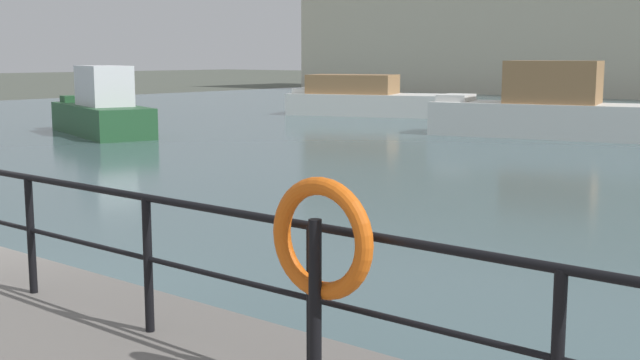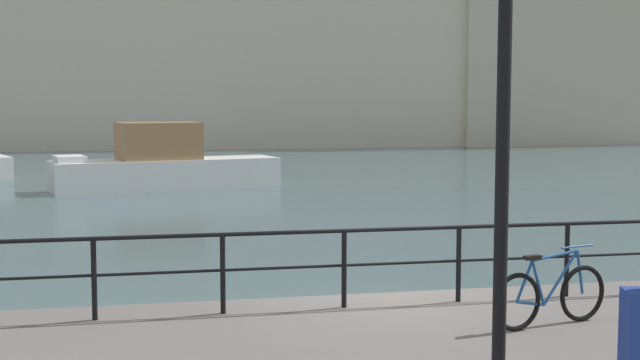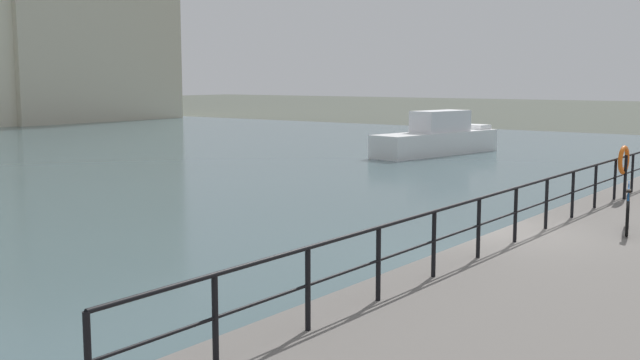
{
  "view_description": "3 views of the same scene",
  "coord_description": "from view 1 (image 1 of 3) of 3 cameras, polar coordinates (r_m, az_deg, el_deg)",
  "views": [
    {
      "loc": [
        8.93,
        -4.57,
        2.81
      ],
      "look_at": [
        1.51,
        4.42,
        1.03
      ],
      "focal_mm": 45.71,
      "sensor_mm": 36.0,
      "label": 1
    },
    {
      "loc": [
        -3.46,
        -11.78,
        3.49
      ],
      "look_at": [
        -0.21,
        3.88,
        2.01
      ],
      "focal_mm": 47.78,
      "sensor_mm": 36.0,
      "label": 2
    },
    {
      "loc": [
        -14.84,
        -6.44,
        3.83
      ],
      "look_at": [
        -0.03,
        4.49,
        1.41
      ],
      "focal_mm": 43.7,
      "sensor_mm": 36.0,
      "label": 3
    }
  ],
  "objects": [
    {
      "name": "moored_blue_motorboat",
      "position": [
        39.13,
        3.68,
        5.66
      ],
      "size": [
        9.08,
        5.6,
        1.93
      ],
      "rotation": [
        0.0,
        0.0,
        3.49
      ],
      "color": "white",
      "rests_on": "water_basin"
    },
    {
      "name": "life_ring_stand",
      "position": [
        4.9,
        0.06,
        -4.68
      ],
      "size": [
        0.75,
        0.16,
        1.4
      ],
      "color": "black",
      "rests_on": "quay_promenade"
    },
    {
      "name": "moored_white_yacht",
      "position": [
        30.38,
        -15.04,
        4.73
      ],
      "size": [
        6.42,
        3.82,
        2.47
      ],
      "rotation": [
        0.0,
        0.0,
        2.82
      ],
      "color": "#23512D",
      "rests_on": "water_basin"
    },
    {
      "name": "moored_green_narrowboat",
      "position": [
        29.47,
        16.27,
        4.73
      ],
      "size": [
        9.18,
        4.27,
        2.65
      ],
      "rotation": [
        0.0,
        0.0,
        3.38
      ],
      "color": "white",
      "rests_on": "water_basin"
    }
  ]
}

